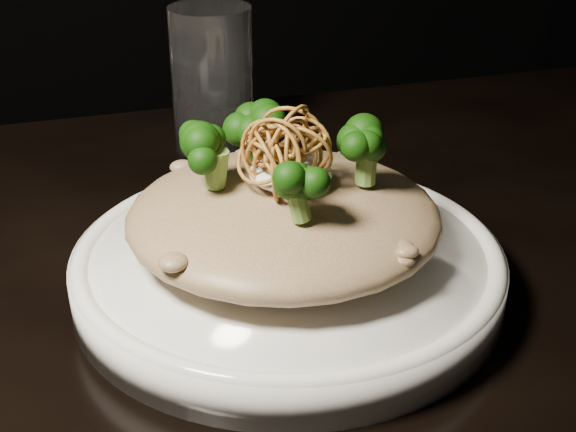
# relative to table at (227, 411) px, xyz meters

# --- Properties ---
(table) EXTENTS (1.10, 0.80, 0.75)m
(table) POSITION_rel_table_xyz_m (0.00, 0.00, 0.00)
(table) COLOR black
(table) RESTS_ON ground
(plate) EXTENTS (0.29, 0.29, 0.03)m
(plate) POSITION_rel_table_xyz_m (0.05, 0.01, 0.10)
(plate) COLOR white
(plate) RESTS_ON table
(risotto) EXTENTS (0.21, 0.21, 0.05)m
(risotto) POSITION_rel_table_xyz_m (0.05, 0.02, 0.14)
(risotto) COLOR brown
(risotto) RESTS_ON plate
(broccoli) EXTENTS (0.13, 0.13, 0.05)m
(broccoli) POSITION_rel_table_xyz_m (0.05, 0.02, 0.18)
(broccoli) COLOR black
(broccoli) RESTS_ON risotto
(cheese) EXTENTS (0.05, 0.05, 0.02)m
(cheese) POSITION_rel_table_xyz_m (0.05, 0.02, 0.17)
(cheese) COLOR white
(cheese) RESTS_ON risotto
(shallots) EXTENTS (0.06, 0.06, 0.04)m
(shallots) POSITION_rel_table_xyz_m (0.05, 0.01, 0.19)
(shallots) COLOR brown
(shallots) RESTS_ON cheese
(drinking_glass) EXTENTS (0.09, 0.09, 0.13)m
(drinking_glass) POSITION_rel_table_xyz_m (0.06, 0.28, 0.15)
(drinking_glass) COLOR silver
(drinking_glass) RESTS_ON table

